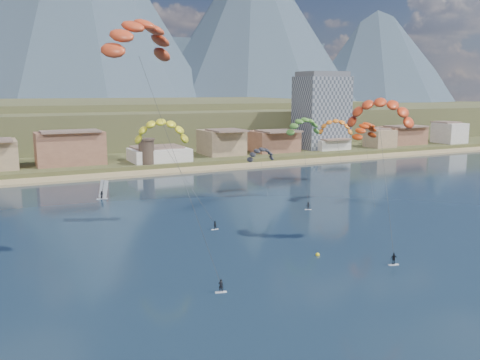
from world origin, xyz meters
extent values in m
plane|color=black|center=(0.00, 0.00, 0.00)|extent=(2400.00, 2400.00, 0.00)
cube|color=tan|center=(0.00, 106.00, 0.25)|extent=(2200.00, 12.00, 0.90)
cube|color=#4F4D2B|center=(0.00, 560.00, 0.00)|extent=(2200.00, 900.00, 4.00)
cube|color=brown|center=(40.00, 220.00, 9.50)|extent=(320.00, 150.00, 15.00)
cube|color=brown|center=(260.00, 205.00, 6.00)|extent=(240.00, 120.00, 8.00)
cone|color=#2A3847|center=(400.00, 800.00, 147.00)|extent=(380.00, 380.00, 290.00)
cone|color=#2A3847|center=(680.00, 810.00, 127.00)|extent=(340.00, 340.00, 250.00)
cone|color=#2A3847|center=(900.00, 820.00, 112.00)|extent=(320.00, 320.00, 220.00)
cube|color=#2A3847|center=(0.00, 900.00, 57.00)|extent=(2000.00, 200.00, 110.00)
cube|color=gray|center=(85.00, 128.00, 17.00)|extent=(20.00, 16.00, 30.00)
cube|color=#59595E|center=(85.00, 128.00, 33.00)|extent=(18.00, 14.40, 2.00)
cylinder|color=#47382D|center=(5.00, 114.00, 6.00)|extent=(5.20, 5.20, 8.00)
cylinder|color=#47382D|center=(5.00, 114.00, 10.30)|extent=(5.82, 5.82, 0.60)
cube|color=silver|center=(-15.66, 5.73, 0.05)|extent=(1.64, 0.88, 0.10)
imported|color=black|center=(-15.66, 5.73, 1.01)|extent=(0.75, 0.59, 1.80)
cylinder|color=#262626|center=(-18.75, 13.11, 16.43)|extent=(0.05, 0.05, 34.49)
cube|color=silver|center=(-3.97, 35.09, 0.05)|extent=(1.45, 0.48, 0.10)
imported|color=black|center=(-3.97, 35.09, 0.92)|extent=(0.83, 0.65, 1.65)
cylinder|color=#262626|center=(-7.60, 39.92, 8.86)|extent=(0.05, 0.05, 19.74)
cube|color=silver|center=(12.98, 4.00, 0.05)|extent=(1.69, 0.86, 0.11)
imported|color=black|center=(12.98, 4.00, 1.04)|extent=(1.17, 0.71, 1.86)
cylinder|color=#262626|center=(16.60, 10.50, 10.95)|extent=(0.05, 0.05, 24.56)
cube|color=silver|center=(21.67, 41.22, 0.05)|extent=(1.47, 1.10, 0.10)
imported|color=black|center=(21.67, 41.22, 0.93)|extent=(1.24, 1.08, 1.67)
cylinder|color=#262626|center=(24.57, 46.98, 8.60)|extent=(0.05, 0.05, 19.84)
cylinder|color=#262626|center=(21.77, 60.16, 4.34)|extent=(0.04, 0.04, 11.36)
cylinder|color=#262626|center=(50.34, 66.80, 7.11)|extent=(0.04, 0.04, 15.79)
cylinder|color=#262626|center=(38.66, 39.24, 7.85)|extent=(0.04, 0.04, 17.09)
cube|color=silver|center=(-18.02, 73.40, 0.07)|extent=(2.72, 1.18, 0.13)
imported|color=black|center=(-18.02, 73.40, 1.08)|extent=(1.01, 0.74, 1.89)
cube|color=white|center=(-17.58, 73.40, 2.44)|extent=(1.47, 2.98, 4.52)
sphere|color=yellow|center=(5.02, 13.07, 0.12)|extent=(0.70, 0.70, 0.70)
camera|label=1|loc=(-42.24, -54.76, 27.13)|focal=38.75mm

